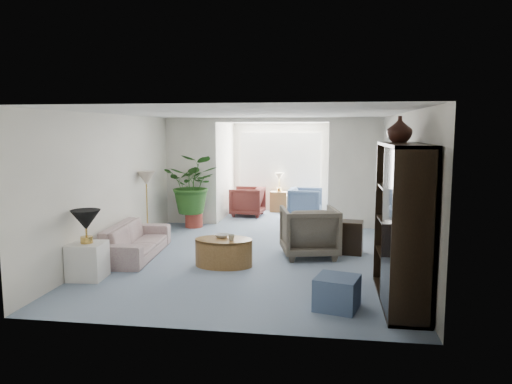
% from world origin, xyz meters
% --- Properties ---
extents(floor, '(6.00, 6.00, 0.00)m').
position_xyz_m(floor, '(0.00, 0.00, 0.00)').
color(floor, '#8593B0').
rests_on(floor, ground).
extents(sunroom_floor, '(2.60, 2.60, 0.00)m').
position_xyz_m(sunroom_floor, '(0.00, 4.10, 0.00)').
color(sunroom_floor, '#8593B0').
rests_on(sunroom_floor, ground).
extents(back_pier_left, '(1.20, 0.12, 2.50)m').
position_xyz_m(back_pier_left, '(-1.90, 3.00, 1.25)').
color(back_pier_left, white).
rests_on(back_pier_left, ground).
extents(back_pier_right, '(1.20, 0.12, 2.50)m').
position_xyz_m(back_pier_right, '(1.90, 3.00, 1.25)').
color(back_pier_right, white).
rests_on(back_pier_right, ground).
extents(back_header, '(2.60, 0.12, 0.10)m').
position_xyz_m(back_header, '(0.00, 3.00, 2.45)').
color(back_header, white).
rests_on(back_header, back_pier_left).
extents(window_pane, '(2.20, 0.02, 1.50)m').
position_xyz_m(window_pane, '(0.00, 5.18, 1.40)').
color(window_pane, white).
extents(window_blinds, '(2.20, 0.02, 1.50)m').
position_xyz_m(window_blinds, '(0.00, 5.15, 1.40)').
color(window_blinds, white).
extents(framed_picture, '(0.04, 0.50, 0.40)m').
position_xyz_m(framed_picture, '(2.46, -0.10, 1.70)').
color(framed_picture, '#BAAC95').
extents(sofa, '(0.90, 2.01, 0.57)m').
position_xyz_m(sofa, '(-2.06, -0.06, 0.29)').
color(sofa, beige).
rests_on(sofa, ground).
extents(end_table, '(0.53, 0.53, 0.55)m').
position_xyz_m(end_table, '(-2.26, -1.41, 0.27)').
color(end_table, white).
rests_on(end_table, ground).
extents(table_lamp, '(0.44, 0.44, 0.30)m').
position_xyz_m(table_lamp, '(-2.26, -1.41, 0.90)').
color(table_lamp, black).
rests_on(table_lamp, end_table).
extents(floor_lamp, '(0.36, 0.36, 0.28)m').
position_xyz_m(floor_lamp, '(-2.35, 1.28, 1.25)').
color(floor_lamp, beige).
rests_on(floor_lamp, ground).
extents(coffee_table, '(1.13, 1.13, 0.45)m').
position_xyz_m(coffee_table, '(-0.38, -0.43, 0.23)').
color(coffee_table, olive).
rests_on(coffee_table, ground).
extents(coffee_bowl, '(0.28, 0.28, 0.06)m').
position_xyz_m(coffee_bowl, '(-0.43, -0.33, 0.48)').
color(coffee_bowl, silver).
rests_on(coffee_bowl, coffee_table).
extents(coffee_cup, '(0.13, 0.13, 0.10)m').
position_xyz_m(coffee_cup, '(-0.23, -0.53, 0.50)').
color(coffee_cup, beige).
rests_on(coffee_cup, coffee_table).
extents(wingback_chair, '(1.13, 1.15, 0.88)m').
position_xyz_m(wingback_chair, '(0.98, 0.39, 0.44)').
color(wingback_chair, '#6A6054').
rests_on(wingback_chair, ground).
extents(side_table_dark, '(0.54, 0.45, 0.59)m').
position_xyz_m(side_table_dark, '(1.68, 0.69, 0.30)').
color(side_table_dark, black).
rests_on(side_table_dark, ground).
extents(entertainment_cabinet, '(0.49, 1.85, 2.05)m').
position_xyz_m(entertainment_cabinet, '(2.23, -1.72, 1.03)').
color(entertainment_cabinet, black).
rests_on(entertainment_cabinet, ground).
extents(cabinet_urn, '(0.34, 0.34, 0.35)m').
position_xyz_m(cabinet_urn, '(2.23, -1.22, 2.23)').
color(cabinet_urn, '#331811').
rests_on(cabinet_urn, entertainment_cabinet).
extents(ottoman, '(0.62, 0.62, 0.41)m').
position_xyz_m(ottoman, '(1.42, -2.10, 0.20)').
color(ottoman, slate).
rests_on(ottoman, ground).
extents(plant_pot, '(0.40, 0.40, 0.32)m').
position_xyz_m(plant_pot, '(-1.74, 2.59, 0.16)').
color(plant_pot, '#95362B').
rests_on(plant_pot, ground).
extents(house_plant, '(1.22, 1.05, 1.35)m').
position_xyz_m(house_plant, '(-1.74, 2.59, 1.00)').
color(house_plant, '#29581E').
rests_on(house_plant, plant_pot).
extents(sunroom_chair_blue, '(0.88, 0.85, 0.75)m').
position_xyz_m(sunroom_chair_blue, '(0.74, 4.23, 0.38)').
color(sunroom_chair_blue, slate).
rests_on(sunroom_chair_blue, ground).
extents(sunroom_chair_maroon, '(0.88, 0.85, 0.75)m').
position_xyz_m(sunroom_chair_maroon, '(-0.76, 4.23, 0.38)').
color(sunroom_chair_maroon, maroon).
rests_on(sunroom_chair_maroon, ground).
extents(sunroom_table, '(0.48, 0.38, 0.56)m').
position_xyz_m(sunroom_table, '(-0.01, 4.98, 0.28)').
color(sunroom_table, olive).
rests_on(sunroom_table, ground).
extents(shelf_clutter, '(0.30, 0.94, 1.06)m').
position_xyz_m(shelf_clutter, '(2.18, -1.98, 0.94)').
color(shelf_clutter, black).
rests_on(shelf_clutter, entertainment_cabinet).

